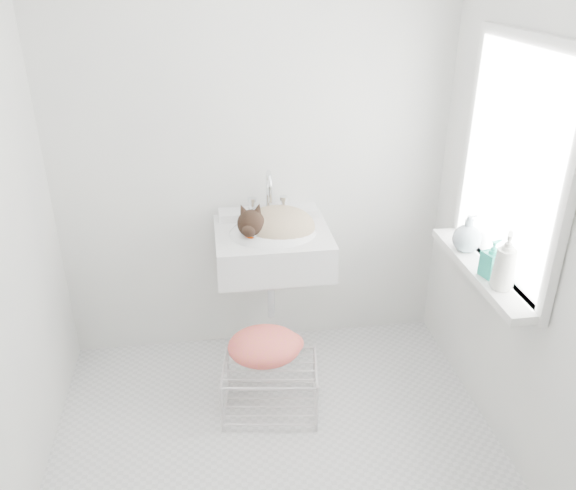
{
  "coord_description": "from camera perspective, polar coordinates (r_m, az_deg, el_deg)",
  "views": [
    {
      "loc": [
        -0.25,
        -2.07,
        2.16
      ],
      "look_at": [
        0.12,
        0.5,
        0.88
      ],
      "focal_mm": 36.31,
      "sensor_mm": 36.0,
      "label": 1
    }
  ],
  "objects": [
    {
      "name": "floor",
      "position": [
        3.0,
        -0.95,
        -19.77
      ],
      "size": [
        2.2,
        2.0,
        0.02
      ],
      "primitive_type": "cube",
      "color": "silver",
      "rests_on": "ground"
    },
    {
      "name": "back_wall",
      "position": [
        3.21,
        -3.43,
        9.74
      ],
      "size": [
        2.2,
        0.02,
        2.5
      ],
      "primitive_type": "cube",
      "color": "white",
      "rests_on": "ground"
    },
    {
      "name": "right_wall",
      "position": [
        2.63,
        23.35,
        3.8
      ],
      "size": [
        0.02,
        2.0,
        2.5
      ],
      "primitive_type": "cube",
      "color": "white",
      "rests_on": "ground"
    },
    {
      "name": "window_glass",
      "position": [
        2.76,
        21.42,
        7.32
      ],
      "size": [
        0.01,
        0.8,
        1.0
      ],
      "primitive_type": "cube",
      "color": "white",
      "rests_on": "right_wall"
    },
    {
      "name": "window_frame",
      "position": [
        2.75,
        21.15,
        7.32
      ],
      "size": [
        0.04,
        0.9,
        1.1
      ],
      "primitive_type": "cube",
      "color": "white",
      "rests_on": "right_wall"
    },
    {
      "name": "windowsill",
      "position": [
        2.92,
        18.48,
        -2.36
      ],
      "size": [
        0.16,
        0.88,
        0.04
      ],
      "primitive_type": "cube",
      "color": "white",
      "rests_on": "right_wall"
    },
    {
      "name": "sink",
      "position": [
        3.12,
        -1.54,
        1.38
      ],
      "size": [
        0.61,
        0.53,
        0.25
      ],
      "primitive_type": "cube",
      "color": "silver",
      "rests_on": "back_wall"
    },
    {
      "name": "faucet",
      "position": [
        3.23,
        -1.95,
        4.97
      ],
      "size": [
        0.22,
        0.16,
        0.22
      ],
      "primitive_type": null,
      "color": "silver",
      "rests_on": "sink"
    },
    {
      "name": "cat",
      "position": [
        3.09,
        -1.27,
        1.93
      ],
      "size": [
        0.44,
        0.36,
        0.27
      ],
      "rotation": [
        0.0,
        0.0,
        0.08
      ],
      "color": "tan",
      "rests_on": "sink"
    },
    {
      "name": "wire_rack",
      "position": [
        3.14,
        -1.75,
        -13.65
      ],
      "size": [
        0.52,
        0.4,
        0.28
      ],
      "primitive_type": "cube",
      "rotation": [
        0.0,
        0.0,
        -0.14
      ],
      "color": "beige",
      "rests_on": "floor"
    },
    {
      "name": "towel",
      "position": [
        3.08,
        -2.3,
        -10.64
      ],
      "size": [
        0.4,
        0.29,
        0.16
      ],
      "primitive_type": "ellipsoid",
      "rotation": [
        0.0,
        0.0,
        -0.04
      ],
      "color": "orange",
      "rests_on": "wire_rack"
    },
    {
      "name": "bottle_a",
      "position": [
        2.75,
        20.09,
        -3.97
      ],
      "size": [
        0.12,
        0.12,
        0.22
      ],
      "primitive_type": "imported",
      "rotation": [
        0.0,
        0.0,
        2.61
      ],
      "color": "silver",
      "rests_on": "windowsill"
    },
    {
      "name": "bottle_b",
      "position": [
        2.84,
        19.1,
        -2.86
      ],
      "size": [
        0.1,
        0.1,
        0.18
      ],
      "primitive_type": "imported",
      "rotation": [
        0.0,
        0.0,
        1.85
      ],
      "color": "teal",
      "rests_on": "windowsill"
    },
    {
      "name": "bottle_c",
      "position": [
        3.05,
        16.96,
        -0.46
      ],
      "size": [
        0.15,
        0.15,
        0.18
      ],
      "primitive_type": "imported",
      "rotation": [
        0.0,
        0.0,
        1.64
      ],
      "color": "#9FB0BD",
      "rests_on": "windowsill"
    }
  ]
}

